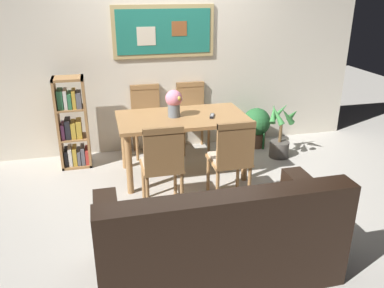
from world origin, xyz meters
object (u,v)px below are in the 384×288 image
Objects in this scene: dining_chair_far_left at (147,114)px; leather_couch at (218,240)px; dining_table at (182,124)px; dining_chair_near_right at (232,155)px; potted_ivy at (256,126)px; dining_chair_far_right at (192,111)px; bookshelf at (73,126)px; tv_remote at (212,116)px; dining_chair_near_left at (163,160)px; potted_palm at (280,136)px; flower_vase at (174,102)px.

leather_couch is at bearing -85.79° from dining_chair_far_left.
dining_table is at bearing 86.08° from leather_couch.
potted_ivy is at bearing 58.59° from dining_chair_near_right.
dining_chair_near_right is 1.54m from dining_chair_far_right.
leather_couch is at bearing -99.38° from dining_chair_far_right.
dining_table is 1.31× the size of bookshelf.
bookshelf is 1.71m from tv_remote.
dining_table is 9.13× the size of tv_remote.
dining_chair_near_left is 5.64× the size of tv_remote.
dining_chair_far_right is (0.30, 0.77, -0.09)m from dining_table.
leather_couch is 2.46× the size of potted_palm.
dining_chair_near_left is at bearing -115.91° from dining_table.
flower_vase is (-0.39, -0.75, 0.36)m from dining_chair_far_right.
dining_chair_near_right reaches higher than potted_ivy.
tv_remote is at bearing -140.12° from potted_ivy.
potted_palm is at bearing -19.10° from dining_chair_far_left.
dining_chair_far_left is 1.77m from potted_palm.
dining_chair_near_right is 1.46× the size of potted_ivy.
tv_remote is (0.64, -0.86, 0.20)m from dining_chair_far_left.
dining_chair_far_left is (-0.31, 0.77, -0.09)m from dining_table.
flower_vase reaches higher than dining_chair_far_left.
dining_chair_far_right is at bearing 80.62° from leather_couch.
leather_couch is 1.60× the size of bookshelf.
bookshelf is 6.96× the size of tv_remote.
dining_chair_near_right is (0.34, -0.77, -0.09)m from dining_table.
potted_palm is at bearing -70.43° from potted_ivy.
dining_chair_near_left is 0.51× the size of leather_couch.
potted_ivy is (0.85, 1.40, -0.24)m from dining_chair_near_right.
bookshelf is 1.80× the size of potted_ivy.
dining_chair_far_left reaches higher than leather_couch.
tv_remote is at bearing -88.32° from dining_chair_far_right.
leather_couch is 2.77m from potted_ivy.
dining_table is at bearing 64.09° from dining_chair_near_left.
dining_chair_far_right reaches higher than potted_palm.
leather_couch reaches higher than potted_ivy.
bookshelf reaches higher than flower_vase.
flower_vase is 1.92× the size of tv_remote.
potted_ivy is at bearing 39.88° from tv_remote.
flower_vase is at bearing -24.95° from bookshelf.
potted_palm is at bearing 8.09° from dining_table.
leather_couch is at bearing -113.96° from dining_chair_near_right.
potted_ivy is (1.55, 1.37, -0.24)m from dining_chair_near_left.
leather_couch is (0.19, -2.58, -0.22)m from dining_chair_far_left.
dining_chair_near_left is 0.97m from tv_remote.
bookshelf is (-0.93, -0.21, -0.02)m from dining_chair_far_left.
leather_couch is (-0.43, -2.58, -0.22)m from dining_chair_far_right.
tv_remote is (0.45, 1.71, 0.42)m from leather_couch.
dining_chair_near_right is 1.24× the size of potted_palm.
flower_vase is (-1.44, -0.18, 0.61)m from potted_palm.
dining_table is 0.36m from tv_remote.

